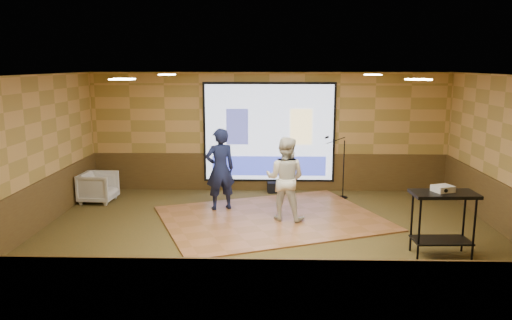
{
  "coord_description": "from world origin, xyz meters",
  "views": [
    {
      "loc": [
        0.01,
        -9.0,
        3.19
      ],
      "look_at": [
        -0.26,
        0.82,
        1.3
      ],
      "focal_mm": 35.0,
      "sensor_mm": 36.0,
      "label": 1
    }
  ],
  "objects_px": {
    "player_left": "(220,169)",
    "av_table": "(443,210)",
    "player_right": "(285,179)",
    "banquet_chair": "(98,187)",
    "projector": "(443,189)",
    "mic_stand": "(341,178)",
    "projector_screen": "(269,134)",
    "dance_floor": "(272,218)",
    "duffel_bag": "(276,187)"
  },
  "relations": [
    {
      "from": "mic_stand",
      "to": "projector_screen",
      "type": "bearing_deg",
      "value": 168.44
    },
    {
      "from": "dance_floor",
      "to": "projector",
      "type": "relative_size",
      "value": 14.07
    },
    {
      "from": "projector_screen",
      "to": "av_table",
      "type": "relative_size",
      "value": 2.99
    },
    {
      "from": "player_left",
      "to": "banquet_chair",
      "type": "height_order",
      "value": "player_left"
    },
    {
      "from": "projector_screen",
      "to": "player_left",
      "type": "relative_size",
      "value": 1.84
    },
    {
      "from": "projector",
      "to": "duffel_bag",
      "type": "distance_m",
      "value": 5.05
    },
    {
      "from": "av_table",
      "to": "banquet_chair",
      "type": "bearing_deg",
      "value": 155.24
    },
    {
      "from": "player_right",
      "to": "projector",
      "type": "xyz_separation_m",
      "value": [
        2.56,
        -1.82,
        0.27
      ]
    },
    {
      "from": "dance_floor",
      "to": "mic_stand",
      "type": "height_order",
      "value": "mic_stand"
    },
    {
      "from": "player_left",
      "to": "projector",
      "type": "height_order",
      "value": "player_left"
    },
    {
      "from": "projector_screen",
      "to": "mic_stand",
      "type": "height_order",
      "value": "projector_screen"
    },
    {
      "from": "dance_floor",
      "to": "duffel_bag",
      "type": "relative_size",
      "value": 10.54
    },
    {
      "from": "av_table",
      "to": "player_left",
      "type": "bearing_deg",
      "value": 146.97
    },
    {
      "from": "projector_screen",
      "to": "player_left",
      "type": "xyz_separation_m",
      "value": [
        -1.07,
        -1.79,
        -0.54
      ]
    },
    {
      "from": "projector",
      "to": "duffel_bag",
      "type": "relative_size",
      "value": 0.75
    },
    {
      "from": "player_left",
      "to": "mic_stand",
      "type": "bearing_deg",
      "value": -179.79
    },
    {
      "from": "projector_screen",
      "to": "mic_stand",
      "type": "bearing_deg",
      "value": -20.28
    },
    {
      "from": "projector",
      "to": "mic_stand",
      "type": "relative_size",
      "value": 0.2
    },
    {
      "from": "av_table",
      "to": "projector",
      "type": "height_order",
      "value": "projector"
    },
    {
      "from": "av_table",
      "to": "projector",
      "type": "bearing_deg",
      "value": 104.17
    },
    {
      "from": "dance_floor",
      "to": "banquet_chair",
      "type": "xyz_separation_m",
      "value": [
        -4.07,
        1.22,
        0.34
      ]
    },
    {
      "from": "dance_floor",
      "to": "av_table",
      "type": "distance_m",
      "value": 3.54
    },
    {
      "from": "dance_floor",
      "to": "player_right",
      "type": "relative_size",
      "value": 2.54
    },
    {
      "from": "player_left",
      "to": "banquet_chair",
      "type": "distance_m",
      "value": 3.05
    },
    {
      "from": "projector_screen",
      "to": "player_right",
      "type": "height_order",
      "value": "projector_screen"
    },
    {
      "from": "projector_screen",
      "to": "duffel_bag",
      "type": "height_order",
      "value": "projector_screen"
    },
    {
      "from": "dance_floor",
      "to": "banquet_chair",
      "type": "bearing_deg",
      "value": 163.28
    },
    {
      "from": "dance_floor",
      "to": "projector",
      "type": "xyz_separation_m",
      "value": [
        2.83,
        -1.92,
        1.15
      ]
    },
    {
      "from": "duffel_bag",
      "to": "player_right",
      "type": "bearing_deg",
      "value": -86.16
    },
    {
      "from": "player_right",
      "to": "duffel_bag",
      "type": "xyz_separation_m",
      "value": [
        -0.16,
        2.31,
        -0.76
      ]
    },
    {
      "from": "player_right",
      "to": "banquet_chair",
      "type": "distance_m",
      "value": 4.56
    },
    {
      "from": "banquet_chair",
      "to": "duffel_bag",
      "type": "height_order",
      "value": "banquet_chair"
    },
    {
      "from": "av_table",
      "to": "projector",
      "type": "xyz_separation_m",
      "value": [
        -0.01,
        0.05,
        0.36
      ]
    },
    {
      "from": "player_right",
      "to": "av_table",
      "type": "distance_m",
      "value": 3.18
    },
    {
      "from": "player_left",
      "to": "player_right",
      "type": "relative_size",
      "value": 1.05
    },
    {
      "from": "projector_screen",
      "to": "av_table",
      "type": "xyz_separation_m",
      "value": [
        2.91,
        -4.37,
        -0.67
      ]
    },
    {
      "from": "projector_screen",
      "to": "duffel_bag",
      "type": "distance_m",
      "value": 1.37
    },
    {
      "from": "duffel_bag",
      "to": "mic_stand",
      "type": "bearing_deg",
      "value": -16.31
    },
    {
      "from": "player_left",
      "to": "av_table",
      "type": "bearing_deg",
      "value": 125.04
    },
    {
      "from": "av_table",
      "to": "duffel_bag",
      "type": "relative_size",
      "value": 2.67
    },
    {
      "from": "player_left",
      "to": "dance_floor",
      "type": "bearing_deg",
      "value": 129.41
    },
    {
      "from": "player_right",
      "to": "banquet_chair",
      "type": "height_order",
      "value": "player_right"
    },
    {
      "from": "banquet_chair",
      "to": "duffel_bag",
      "type": "xyz_separation_m",
      "value": [
        4.18,
        1.0,
        -0.23
      ]
    },
    {
      "from": "player_right",
      "to": "mic_stand",
      "type": "distance_m",
      "value": 2.36
    },
    {
      "from": "banquet_chair",
      "to": "projector",
      "type": "bearing_deg",
      "value": -110.66
    },
    {
      "from": "banquet_chair",
      "to": "player_right",
      "type": "bearing_deg",
      "value": -103.04
    },
    {
      "from": "projector_screen",
      "to": "player_left",
      "type": "height_order",
      "value": "projector_screen"
    },
    {
      "from": "dance_floor",
      "to": "av_table",
      "type": "xyz_separation_m",
      "value": [
        2.84,
        -1.96,
        0.79
      ]
    },
    {
      "from": "player_left",
      "to": "av_table",
      "type": "distance_m",
      "value": 4.74
    },
    {
      "from": "player_right",
      "to": "player_left",
      "type": "bearing_deg",
      "value": -10.14
    }
  ]
}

